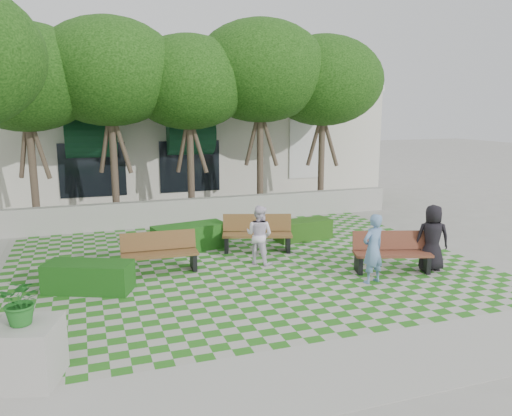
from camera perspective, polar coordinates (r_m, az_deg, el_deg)
name	(u,v)px	position (r m, az deg, el deg)	size (l,w,h in m)	color
ground	(257,276)	(12.37, 0.10, -7.82)	(90.00, 90.00, 0.00)	gray
lawn	(244,264)	(13.27, -1.34, -6.46)	(12.00, 12.00, 0.00)	#2B721E
sidewalk_south	(355,369)	(8.45, 11.23, -17.56)	(16.00, 2.00, 0.01)	#9E9B93
retaining_wall	(200,211)	(18.02, -6.44, -0.29)	(15.00, 0.36, 0.90)	#9E9B93
bench_east	(392,253)	(13.07, 15.23, -4.96)	(2.01, 1.18, 1.00)	brown
bench_mid	(257,234)	(14.40, 0.14, -2.97)	(2.09, 1.24, 1.04)	brown
bench_west	(160,253)	(12.83, -10.97, -5.08)	(1.92, 0.71, 0.99)	brown
hedge_midright	(303,230)	(15.75, 5.41, -2.49)	(1.77, 0.71, 0.62)	#1F4813
hedge_midleft	(190,237)	(14.69, -7.60, -3.32)	(2.10, 0.84, 0.74)	#184D14
hedge_west	(89,277)	(11.92, -18.58, -7.48)	(1.92, 0.77, 0.67)	#154512
planter_front	(25,340)	(8.41, -24.88, -13.54)	(1.15, 1.15, 1.65)	#9E9B93
person_blue	(373,249)	(12.01, 13.22, -4.56)	(0.61, 0.40, 1.66)	#6589B9
person_dark	(432,238)	(13.39, 19.50, -3.22)	(0.83, 0.54, 1.69)	black
person_white	(259,235)	(13.15, 0.37, -3.08)	(0.76, 0.60, 1.57)	white
tree_row	(142,73)	(17.14, -12.89, 14.80)	(17.70, 13.40, 7.41)	#47382B
building	(182,139)	(25.61, -8.46, 7.76)	(18.00, 8.92, 5.15)	beige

